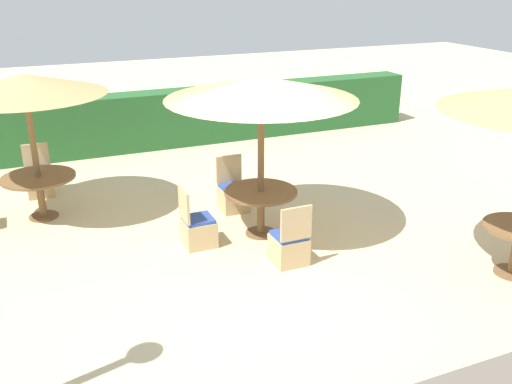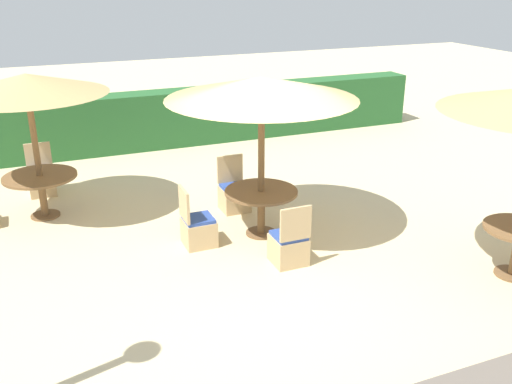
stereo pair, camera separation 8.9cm
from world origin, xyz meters
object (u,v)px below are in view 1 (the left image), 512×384
parasol_center (261,89)px  patio_chair_back_left_north (40,181)px  patio_chair_center_south (289,246)px  round_table_center (261,199)px  patio_chair_center_north (233,196)px  parasol_back_left (24,85)px  round_table_back_left (39,184)px  patio_chair_center_west (198,229)px

parasol_center → patio_chair_back_left_north: bearing=134.6°
patio_chair_center_south → patio_chair_back_left_north: 5.17m
round_table_center → patio_chair_center_north: size_ratio=1.21×
patio_chair_center_south → patio_chair_back_left_north: same height
parasol_back_left → parasol_center: bearing=-33.1°
parasol_back_left → round_table_back_left: size_ratio=2.10×
round_table_center → parasol_center: bearing=53.1°
parasol_center → round_table_center: bearing=-126.9°
round_table_center → patio_chair_back_left_north: 4.40m
patio_chair_center_south → parasol_back_left: bearing=135.5°
round_table_center → patio_chair_back_left_north: patio_chair_back_left_north is taller
parasol_back_left → patio_chair_back_left_north: bearing=88.3°
patio_chair_center_north → parasol_back_left: size_ratio=0.37×
round_table_center → round_table_back_left: size_ratio=0.95×
patio_chair_center_west → patio_chair_back_left_north: 3.72m
round_table_center → patio_chair_center_north: (-0.05, 1.08, -0.33)m
parasol_center → patio_chair_back_left_north: parasol_center is taller
patio_chair_center_west → patio_chair_center_south: size_ratio=1.00×
patio_chair_center_west → parasol_back_left: size_ratio=0.37×
round_table_back_left → patio_chair_center_south: bearing=-44.5°
round_table_center → patio_chair_center_south: patio_chair_center_south is taller
round_table_center → round_table_back_left: (-3.11, 2.03, 0.01)m
patio_chair_center_west → patio_chair_center_south: 1.46m
parasol_back_left → round_table_center: bearing=-33.1°
patio_chair_center_south → patio_chair_center_north: 2.11m
round_table_center → patio_chair_center_south: 1.08m
round_table_center → parasol_back_left: bearing=146.9°
parasol_center → patio_chair_center_north: 2.31m
round_table_back_left → patio_chair_back_left_north: (0.03, 1.10, -0.34)m
parasol_center → round_table_center: 1.72m
patio_chair_center_west → patio_chair_back_left_north: bearing=-146.6°
parasol_center → patio_chair_center_west: size_ratio=3.03×
patio_chair_center_north → parasol_back_left: (-3.06, 0.95, 1.97)m
round_table_back_left → parasol_center: bearing=-33.1°
patio_chair_center_west → patio_chair_center_south: same height
parasol_center → patio_chair_center_west: bearing=179.2°
patio_chair_center_south → round_table_back_left: (-3.10, 3.06, 0.34)m
round_table_center → patio_chair_center_west: bearing=179.2°
patio_chair_back_left_north → round_table_back_left: bearing=88.3°
parasol_center → round_table_center: parasol_center is taller
round_table_center → patio_chair_back_left_north: size_ratio=1.21×
patio_chair_center_south → round_table_back_left: patio_chair_center_south is taller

